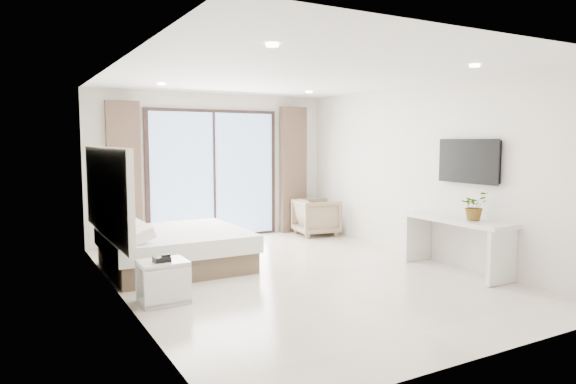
# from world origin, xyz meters

# --- Properties ---
(ground) EXTENTS (6.20, 6.20, 0.00)m
(ground) POSITION_xyz_m (0.00, 0.00, 0.00)
(ground) COLOR beige
(ground) RESTS_ON ground
(room_shell) EXTENTS (4.62, 6.22, 2.72)m
(room_shell) POSITION_xyz_m (-0.20, 0.86, 1.58)
(room_shell) COLOR silver
(room_shell) RESTS_ON ground
(bed) EXTENTS (1.93, 1.83, 0.68)m
(bed) POSITION_xyz_m (-1.35, 1.19, 0.28)
(bed) COLOR brown
(bed) RESTS_ON ground
(nightstand) EXTENTS (0.53, 0.43, 0.48)m
(nightstand) POSITION_xyz_m (-1.92, -0.30, 0.24)
(nightstand) COLOR silver
(nightstand) RESTS_ON ground
(phone) EXTENTS (0.19, 0.15, 0.06)m
(phone) POSITION_xyz_m (-1.94, -0.34, 0.51)
(phone) COLOR black
(phone) RESTS_ON nightstand
(console_desk) EXTENTS (0.52, 1.68, 0.77)m
(console_desk) POSITION_xyz_m (2.04, -0.94, 0.57)
(console_desk) COLOR silver
(console_desk) RESTS_ON ground
(plant) EXTENTS (0.39, 0.42, 0.31)m
(plant) POSITION_xyz_m (2.04, -1.23, 0.92)
(plant) COLOR #33662D
(plant) RESTS_ON console_desk
(armchair) EXTENTS (0.82, 0.86, 0.78)m
(armchair) POSITION_xyz_m (1.85, 2.40, 0.39)
(armchair) COLOR #8B6E5B
(armchair) RESTS_ON ground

